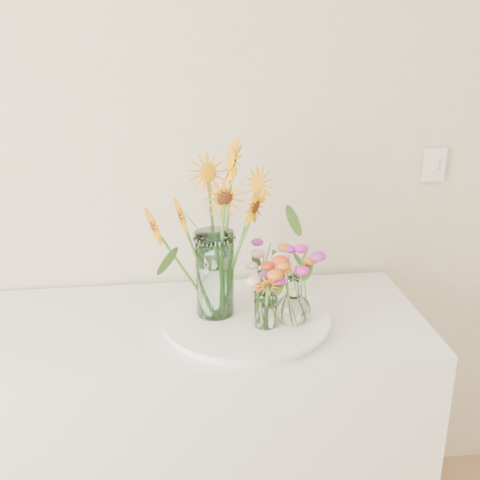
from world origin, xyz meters
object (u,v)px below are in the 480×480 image
at_px(tray, 245,320).
at_px(small_vase_c, 268,288).
at_px(counter, 203,439).
at_px(mason_jar, 215,274).
at_px(small_vase_a, 266,309).
at_px(small_vase_b, 294,300).

xyz_separation_m(tray, small_vase_c, (0.08, 0.08, 0.07)).
xyz_separation_m(counter, small_vase_c, (0.22, 0.04, 0.53)).
bearing_deg(tray, small_vase_c, 43.64).
height_order(tray, mason_jar, mason_jar).
bearing_deg(small_vase_c, mason_jar, -163.05).
xyz_separation_m(small_vase_a, small_vase_b, (0.09, 0.02, 0.02)).
bearing_deg(mason_jar, small_vase_b, -18.69).
bearing_deg(small_vase_a, small_vase_b, 12.30).
xyz_separation_m(tray, small_vase_a, (0.05, -0.07, 0.07)).
height_order(tray, small_vase_b, small_vase_b).
distance_m(tray, small_vase_c, 0.13).
xyz_separation_m(counter, small_vase_a, (0.19, -0.11, 0.53)).
relative_size(counter, small_vase_b, 9.43).
xyz_separation_m(tray, small_vase_b, (0.14, -0.05, 0.09)).
distance_m(small_vase_b, small_vase_c, 0.14).
relative_size(tray, small_vase_c, 4.38).
bearing_deg(mason_jar, tray, -16.45).
bearing_deg(mason_jar, small_vase_c, 16.95).
distance_m(mason_jar, small_vase_c, 0.20).
distance_m(counter, small_vase_a, 0.57).
height_order(counter, mason_jar, mason_jar).
xyz_separation_m(counter, small_vase_b, (0.27, -0.09, 0.55)).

